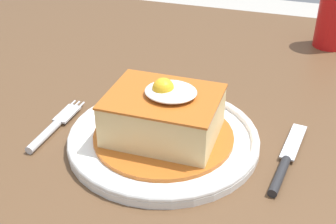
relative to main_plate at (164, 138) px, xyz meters
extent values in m
cube|color=brown|center=(0.05, 0.12, -0.03)|extent=(1.44, 0.96, 0.04)
cylinder|color=brown|center=(-0.59, 0.52, -0.40)|extent=(0.07, 0.07, 0.70)
cylinder|color=white|center=(0.00, 0.00, 0.00)|extent=(0.27, 0.27, 0.01)
torus|color=white|center=(0.00, 0.00, 0.00)|extent=(0.27, 0.27, 0.01)
cylinder|color=#B75B1E|center=(0.00, 0.00, 0.00)|extent=(0.20, 0.20, 0.01)
cube|color=#E5C684|center=(0.00, 0.00, 0.04)|extent=(0.15, 0.12, 0.06)
cube|color=#B75B1E|center=(0.00, 0.00, 0.07)|extent=(0.15, 0.12, 0.00)
ellipsoid|color=white|center=(0.01, 0.00, 0.07)|extent=(0.07, 0.06, 0.01)
sphere|color=yellow|center=(0.00, 0.00, 0.08)|extent=(0.03, 0.03, 0.03)
cylinder|color=silver|center=(-0.16, -0.04, 0.00)|extent=(0.01, 0.08, 0.01)
cube|color=silver|center=(-0.16, 0.02, 0.00)|extent=(0.02, 0.05, 0.00)
cylinder|color=silver|center=(-0.15, 0.04, 0.00)|extent=(0.00, 0.03, 0.00)
cylinder|color=silver|center=(-0.16, 0.04, 0.00)|extent=(0.00, 0.03, 0.00)
cylinder|color=silver|center=(-0.17, 0.04, 0.00)|extent=(0.00, 0.03, 0.00)
cylinder|color=#262628|center=(0.16, -0.03, 0.00)|extent=(0.02, 0.08, 0.01)
cube|color=silver|center=(0.17, 0.05, 0.00)|extent=(0.03, 0.09, 0.00)
cylinder|color=red|center=(0.21, 0.43, 0.05)|extent=(0.07, 0.07, 0.12)
camera|label=1|loc=(0.17, -0.49, 0.36)|focal=48.08mm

